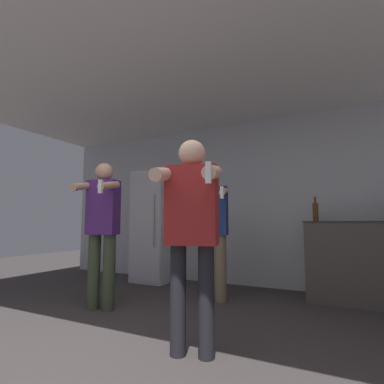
{
  "coord_description": "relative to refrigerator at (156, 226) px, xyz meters",
  "views": [
    {
      "loc": [
        1.38,
        -1.32,
        0.95
      ],
      "look_at": [
        0.37,
        0.67,
        1.18
      ],
      "focal_mm": 28.0,
      "sensor_mm": 36.0,
      "label": 1
    }
  ],
  "objects": [
    {
      "name": "wall_back",
      "position": [
        1.44,
        0.35,
        0.38
      ],
      "size": [
        7.0,
        0.06,
        2.55
      ],
      "color": "#B2B7BC",
      "rests_on": "ground_plane"
    },
    {
      "name": "ceiling_slab",
      "position": [
        1.44,
        -1.28,
        1.68
      ],
      "size": [
        7.0,
        3.72,
        0.05
      ],
      "color": "silver",
      "rests_on": "wall_back"
    },
    {
      "name": "refrigerator",
      "position": [
        0.0,
        0.0,
        0.0
      ],
      "size": [
        0.61,
        0.67,
        1.79
      ],
      "color": "silver",
      "rests_on": "ground_plane"
    },
    {
      "name": "counter",
      "position": [
        3.2,
        -0.0,
        -0.41
      ],
      "size": [
        1.7,
        0.68,
        0.97
      ],
      "color": "#47423D",
      "rests_on": "ground_plane"
    },
    {
      "name": "bottle_amber_bourbon",
      "position": [
        2.49,
        -0.05,
        0.2
      ],
      "size": [
        0.07,
        0.07,
        0.32
      ],
      "color": "#563314",
      "rests_on": "counter"
    },
    {
      "name": "person_woman_foreground",
      "position": [
        1.81,
        -2.22,
        0.06
      ],
      "size": [
        0.52,
        0.52,
        1.58
      ],
      "color": "black",
      "rests_on": "ground_plane"
    },
    {
      "name": "person_man_side",
      "position": [
        0.38,
        -1.63,
        0.03
      ],
      "size": [
        0.48,
        0.54,
        1.64
      ],
      "color": "#38422D",
      "rests_on": "ground_plane"
    },
    {
      "name": "person_spectator_back",
      "position": [
        1.34,
        -0.74,
        -0.0
      ],
      "size": [
        0.5,
        0.52,
        1.62
      ],
      "color": "#75664C",
      "rests_on": "ground_plane"
    }
  ]
}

